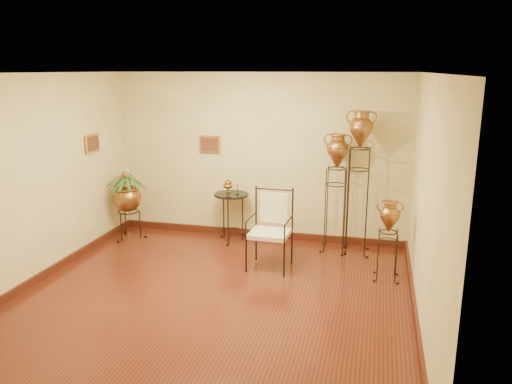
% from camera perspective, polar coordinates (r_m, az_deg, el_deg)
% --- Properties ---
extents(ground, '(5.00, 5.00, 0.00)m').
position_cam_1_polar(ground, '(6.54, -4.97, -11.97)').
color(ground, '#571D14').
rests_on(ground, ground).
extents(room_shell, '(5.02, 5.02, 2.81)m').
position_cam_1_polar(room_shell, '(6.00, -5.35, 3.14)').
color(room_shell, beige).
rests_on(room_shell, ground).
extents(amphora_tall, '(0.51, 0.51, 2.27)m').
position_cam_1_polar(amphora_tall, '(7.83, 11.62, 1.16)').
color(amphora_tall, black).
rests_on(amphora_tall, ground).
extents(amphora_mid, '(0.53, 0.53, 1.91)m').
position_cam_1_polar(amphora_mid, '(7.96, 9.12, 0.01)').
color(amphora_mid, black).
rests_on(amphora_mid, ground).
extents(amphora_short, '(0.40, 0.40, 1.14)m').
position_cam_1_polar(amphora_short, '(7.10, 14.86, -5.31)').
color(amphora_short, black).
rests_on(amphora_short, ground).
extents(planter_urn, '(0.93, 0.93, 1.38)m').
position_cam_1_polar(planter_urn, '(8.74, -14.52, -0.30)').
color(planter_urn, black).
rests_on(planter_urn, ground).
extents(armchair, '(0.67, 0.63, 1.15)m').
position_cam_1_polar(armchair, '(7.23, 1.57, -4.41)').
color(armchair, black).
rests_on(armchair, ground).
extents(side_table, '(0.59, 0.59, 1.05)m').
position_cam_1_polar(side_table, '(8.40, -2.82, -2.81)').
color(side_table, black).
rests_on(side_table, ground).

